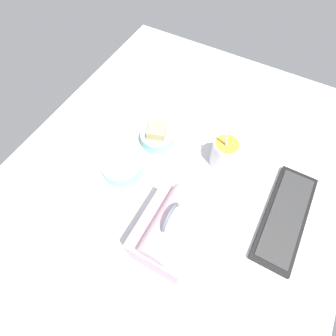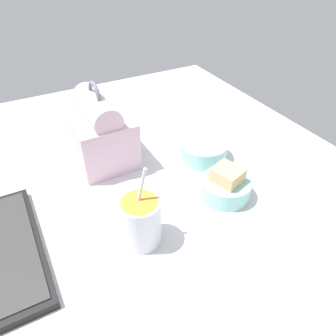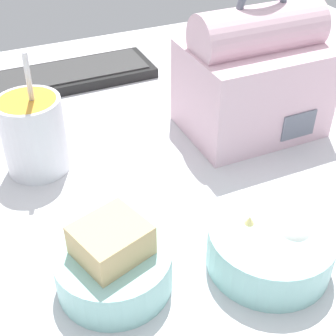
# 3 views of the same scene
# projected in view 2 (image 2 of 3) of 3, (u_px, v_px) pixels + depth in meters

# --- Properties ---
(desk_surface) EXTENTS (1.40, 1.10, 0.02)m
(desk_surface) POSITION_uv_depth(u_px,v_px,m) (159.00, 189.00, 0.84)
(desk_surface) COLOR silver
(desk_surface) RESTS_ON ground
(keyboard) EXTENTS (0.34, 0.11, 0.02)m
(keyboard) POSITION_uv_depth(u_px,v_px,m) (11.00, 249.00, 0.66)
(keyboard) COLOR black
(keyboard) RESTS_ON desk_surface
(lunch_bag) EXTENTS (0.20, 0.15, 0.23)m
(lunch_bag) POSITION_uv_depth(u_px,v_px,m) (100.00, 132.00, 0.88)
(lunch_bag) COLOR beige
(lunch_bag) RESTS_ON desk_surface
(soup_cup) EXTENTS (0.09, 0.09, 0.18)m
(soup_cup) POSITION_uv_depth(u_px,v_px,m) (141.00, 220.00, 0.66)
(soup_cup) COLOR silver
(soup_cup) RESTS_ON desk_surface
(bento_bowl_sandwich) EXTENTS (0.12, 0.12, 0.08)m
(bento_bowl_sandwich) POSITION_uv_depth(u_px,v_px,m) (226.00, 186.00, 0.79)
(bento_bowl_sandwich) COLOR #93D1CC
(bento_bowl_sandwich) RESTS_ON desk_surface
(bento_bowl_snacks) EXTENTS (0.14, 0.14, 0.06)m
(bento_bowl_snacks) POSITION_uv_depth(u_px,v_px,m) (203.00, 150.00, 0.92)
(bento_bowl_snacks) COLOR #93D1CC
(bento_bowl_snacks) RESTS_ON desk_surface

